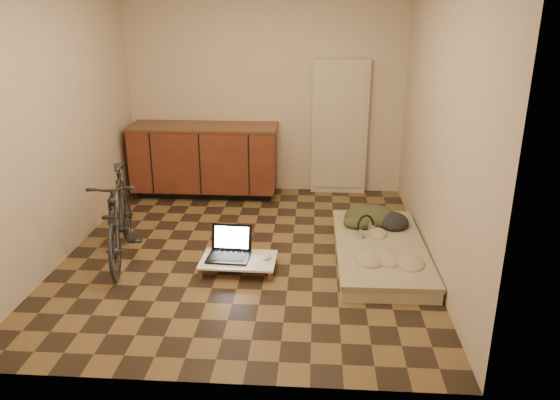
# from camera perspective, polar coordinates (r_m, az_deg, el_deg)

# --- Properties ---
(room_shell) EXTENTS (3.50, 4.00, 2.60)m
(room_shell) POSITION_cam_1_polar(r_m,az_deg,el_deg) (5.06, -3.71, 8.00)
(room_shell) COLOR brown
(room_shell) RESTS_ON ground
(cabinets) EXTENTS (1.84, 0.62, 0.91)m
(cabinets) POSITION_cam_1_polar(r_m,az_deg,el_deg) (7.01, -7.85, 4.21)
(cabinets) COLOR black
(cabinets) RESTS_ON ground
(appliance_panel) EXTENTS (0.70, 0.10, 1.70)m
(appliance_panel) POSITION_cam_1_polar(r_m,az_deg,el_deg) (7.01, 6.25, 7.50)
(appliance_panel) COLOR beige
(appliance_panel) RESTS_ON ground
(bicycle) EXTENTS (0.76, 1.57, 0.98)m
(bicycle) POSITION_cam_1_polar(r_m,az_deg,el_deg) (5.35, -16.49, -1.19)
(bicycle) COLOR black
(bicycle) RESTS_ON ground
(futon) EXTENTS (0.87, 1.78, 0.15)m
(futon) POSITION_cam_1_polar(r_m,az_deg,el_deg) (5.40, 10.39, -5.21)
(futon) COLOR beige
(futon) RESTS_ON ground
(clothing_pile) EXTENTS (0.61, 0.51, 0.24)m
(clothing_pile) POSITION_cam_1_polar(r_m,az_deg,el_deg) (5.83, 10.09, -1.20)
(clothing_pile) COLOR #313720
(clothing_pile) RESTS_ON futon
(headphones) EXTENTS (0.36, 0.36, 0.18)m
(headphones) POSITION_cam_1_polar(r_m,az_deg,el_deg) (5.53, 8.95, -2.66)
(headphones) COLOR black
(headphones) RESTS_ON futon
(lap_desk) EXTENTS (0.70, 0.46, 0.11)m
(lap_desk) POSITION_cam_1_polar(r_m,az_deg,el_deg) (5.08, -4.36, -6.30)
(lap_desk) COLOR brown
(lap_desk) RESTS_ON ground
(laptop) EXTENTS (0.40, 0.36, 0.26)m
(laptop) POSITION_cam_1_polar(r_m,az_deg,el_deg) (5.12, -5.30, -5.31)
(laptop) COLOR black
(laptop) RESTS_ON lap_desk
(mouse) EXTENTS (0.11, 0.13, 0.04)m
(mouse) POSITION_cam_1_polar(r_m,az_deg,el_deg) (5.05, -1.38, -5.99)
(mouse) COLOR silver
(mouse) RESTS_ON lap_desk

